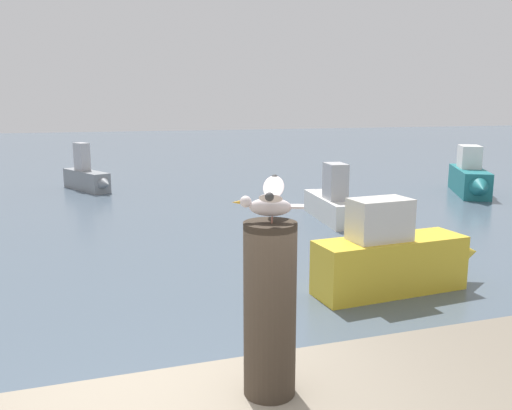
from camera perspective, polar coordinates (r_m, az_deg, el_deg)
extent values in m
cylinder|color=#382D23|center=(3.00, 1.50, -11.27)|extent=(0.30, 0.30, 1.00)
cylinder|color=#C67660|center=(2.86, 1.77, -1.48)|extent=(0.01, 0.01, 0.04)
cylinder|color=#C67660|center=(2.83, 1.74, -1.63)|extent=(0.01, 0.01, 0.04)
ellipsoid|color=silver|center=(2.83, 1.56, -0.22)|extent=(0.25, 0.17, 0.10)
sphere|color=silver|center=(2.83, -1.12, 0.37)|extent=(0.06, 0.06, 0.06)
cone|color=gold|center=(2.84, -2.21, 0.30)|extent=(0.05, 0.04, 0.02)
cube|color=silver|center=(2.83, 4.49, -0.16)|extent=(0.09, 0.10, 0.01)
ellipsoid|color=silver|center=(3.00, 1.92, 1.98)|extent=(0.22, 0.31, 0.11)
sphere|color=#373737|center=(3.13, 2.02, 2.93)|extent=(0.04, 0.04, 0.04)
ellipsoid|color=silver|center=(2.63, 1.59, 0.70)|extent=(0.22, 0.31, 0.11)
sphere|color=#373737|center=(2.50, 1.46, 0.89)|extent=(0.04, 0.04, 0.04)
cube|color=#1E7075|center=(20.25, 22.03, 2.40)|extent=(2.30, 3.19, 0.90)
cone|color=#1E7075|center=(18.50, 23.09, 1.73)|extent=(1.10, 1.10, 0.81)
cube|color=white|center=(20.38, 22.08, 4.86)|extent=(1.09, 1.25, 0.80)
cube|color=yellow|center=(9.29, 14.28, -6.33)|extent=(2.70, 0.97, 0.93)
cone|color=yellow|center=(10.23, 21.28, -4.89)|extent=(0.77, 0.77, 0.72)
cube|color=silver|center=(8.95, 13.24, -1.54)|extent=(1.02, 0.65, 0.70)
cube|color=silver|center=(14.72, 8.01, -0.35)|extent=(0.98, 2.84, 0.64)
cone|color=silver|center=(16.17, 6.19, 0.81)|extent=(0.66, 0.66, 0.60)
cube|color=#B2B2B7|center=(14.25, 8.58, 2.54)|extent=(0.57, 0.79, 0.97)
cube|color=gray|center=(20.62, -17.87, 2.56)|extent=(1.68, 2.63, 0.72)
cone|color=gray|center=(19.32, -16.00, 2.23)|extent=(0.75, 0.75, 0.56)
cube|color=#B2B2B7|center=(20.76, -18.31, 4.99)|extent=(0.61, 0.75, 1.02)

